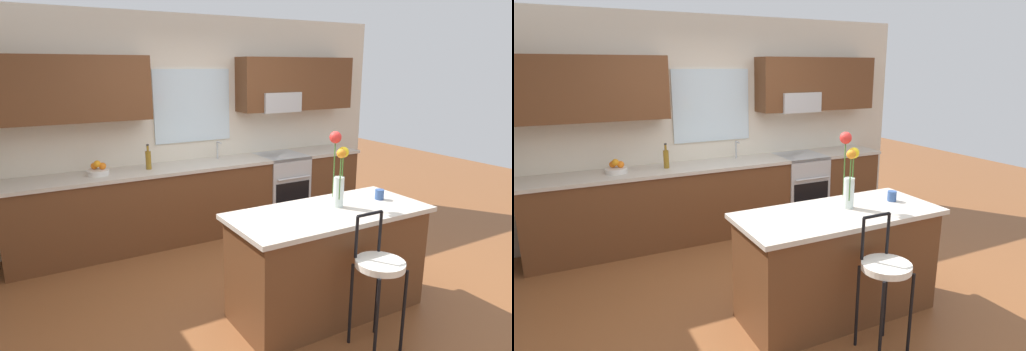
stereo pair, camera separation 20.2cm
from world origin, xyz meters
TOP-DOWN VIEW (x-y plane):
  - ground_plane at (0.00, 0.00)m, footprint 14.00×14.00m
  - back_wall_assembly at (0.02, 1.99)m, footprint 5.60×0.50m
  - counter_run at (0.00, 1.70)m, footprint 4.56×0.64m
  - sink_faucet at (0.27, 1.84)m, footprint 0.02×0.13m
  - oven_range at (1.13, 1.68)m, footprint 0.60×0.64m
  - kitchen_island at (0.21, -0.51)m, footprint 1.72×0.76m
  - bar_stool_near at (0.21, -1.10)m, footprint 0.36×0.36m
  - flower_vase at (0.34, -0.46)m, footprint 0.16×0.17m
  - mug_ceramic at (0.80, -0.48)m, footprint 0.08×0.08m
  - fruit_bowl_oranges at (-1.24, 1.70)m, footprint 0.24×0.24m
  - bottle_olive_oil at (-0.68, 1.70)m, footprint 0.06×0.06m

SIDE VIEW (x-z plane):
  - ground_plane at x=0.00m, z-range 0.00..0.00m
  - oven_range at x=1.13m, z-range 0.00..0.92m
  - kitchen_island at x=0.21m, z-range 0.00..0.92m
  - counter_run at x=0.00m, z-range 0.01..0.93m
  - bar_stool_near at x=0.21m, z-range 0.11..1.16m
  - mug_ceramic at x=0.80m, z-range 0.92..1.01m
  - fruit_bowl_oranges at x=-1.24m, z-range 0.89..1.05m
  - bottle_olive_oil at x=-0.68m, z-range 0.89..1.18m
  - sink_faucet at x=0.27m, z-range 0.95..1.18m
  - flower_vase at x=0.34m, z-range 0.93..1.57m
  - back_wall_assembly at x=0.02m, z-range 0.16..2.86m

